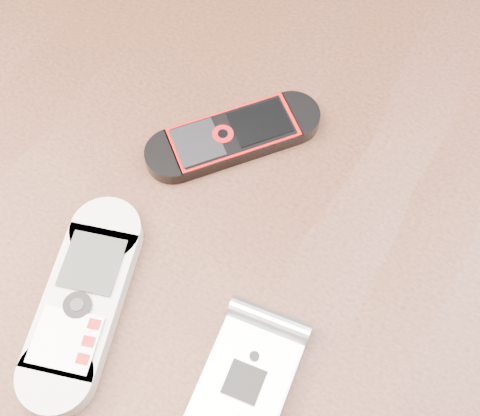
% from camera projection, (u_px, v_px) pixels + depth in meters
% --- Properties ---
extents(ground, '(4.00, 4.00, 0.00)m').
position_uv_depth(ground, '(237.00, 407.00, 1.16)').
color(ground, '#472B19').
rests_on(ground, ground).
extents(table, '(1.20, 0.80, 0.75)m').
position_uv_depth(table, '(235.00, 266.00, 0.59)').
color(table, black).
rests_on(table, ground).
extents(nokia_white, '(0.09, 0.16, 0.02)m').
position_uv_depth(nokia_white, '(83.00, 301.00, 0.45)').
color(nokia_white, beige).
rests_on(nokia_white, table).
extents(nokia_black_red, '(0.13, 0.14, 0.01)m').
position_uv_depth(nokia_black_red, '(234.00, 136.00, 0.52)').
color(nokia_black_red, black).
rests_on(nokia_black_red, table).
extents(motorola_razr, '(0.07, 0.11, 0.02)m').
position_uv_depth(motorola_razr, '(242.00, 389.00, 0.43)').
color(motorola_razr, silver).
rests_on(motorola_razr, table).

